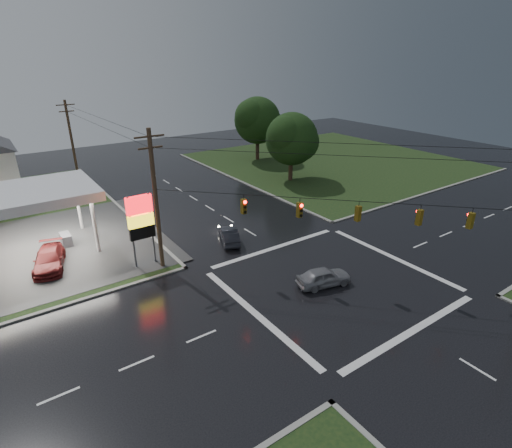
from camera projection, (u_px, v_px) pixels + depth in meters
ground at (332, 282)px, 29.92m from camera, size 120.00×120.00×0.00m
grass_ne at (333, 161)px, 63.19m from camera, size 36.00×36.00×0.08m
pylon_sign at (141, 219)px, 30.74m from camera, size 2.00×0.35×6.00m
utility_pole_nw at (156, 199)px, 29.84m from camera, size 2.20×0.32×11.00m
utility_pole_n at (72, 140)px, 51.44m from camera, size 2.20×0.32×10.50m
traffic_signals at (340, 200)px, 27.37m from camera, size 26.87×26.87×1.47m
tree_ne_near at (293, 139)px, 51.76m from camera, size 7.99×6.80×8.98m
tree_ne_far at (258, 120)px, 62.15m from camera, size 8.46×7.20×9.80m
car_north at (229, 235)px, 35.97m from camera, size 2.83×4.30×1.34m
car_crossing at (324, 277)px, 29.23m from camera, size 4.36×2.57×1.39m
car_pump at (49, 259)px, 31.59m from camera, size 3.36×5.53×1.50m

